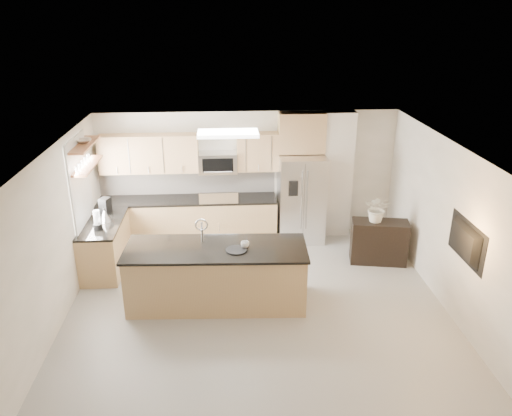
{
  "coord_description": "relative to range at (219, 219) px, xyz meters",
  "views": [
    {
      "loc": [
        -0.47,
        -6.47,
        4.49
      ],
      "look_at": [
        0.04,
        1.3,
        1.34
      ],
      "focal_mm": 35.0,
      "sensor_mm": 36.0,
      "label": 1
    }
  ],
  "objects": [
    {
      "name": "blender",
      "position": [
        -2.07,
        -1.38,
        0.6
      ],
      "size": [
        0.15,
        0.15,
        0.35
      ],
      "color": "black",
      "rests_on": "left_counter"
    },
    {
      "name": "wall_left",
      "position": [
        -2.4,
        -2.92,
        0.83
      ],
      "size": [
        0.02,
        6.5,
        2.6
      ],
      "primitive_type": "cube",
      "color": "silver",
      "rests_on": "floor"
    },
    {
      "name": "platter",
      "position": [
        0.28,
        -2.47,
        0.52
      ],
      "size": [
        0.39,
        0.39,
        0.02
      ],
      "primitive_type": "cylinder",
      "rotation": [
        0.0,
        0.0,
        0.18
      ],
      "color": "black",
      "rests_on": "island"
    },
    {
      "name": "partition_column",
      "position": [
        2.42,
        0.18,
        0.83
      ],
      "size": [
        0.6,
        0.3,
        2.6
      ],
      "primitive_type": "cube",
      "color": "silver",
      "rests_on": "floor"
    },
    {
      "name": "window",
      "position": [
        -2.38,
        -1.07,
        1.18
      ],
      "size": [
        0.04,
        1.15,
        1.65
      ],
      "color": "white",
      "rests_on": "wall_left"
    },
    {
      "name": "back_counter",
      "position": [
        -0.63,
        0.01,
        -0.0
      ],
      "size": [
        3.55,
        0.66,
        1.44
      ],
      "color": "tan",
      "rests_on": "floor"
    },
    {
      "name": "kettle",
      "position": [
        -2.02,
        -1.04,
        0.56
      ],
      "size": [
        0.21,
        0.21,
        0.26
      ],
      "color": "silver",
      "rests_on": "left_counter"
    },
    {
      "name": "floor",
      "position": [
        0.6,
        -2.92,
        -0.47
      ],
      "size": [
        6.5,
        6.5,
        0.0
      ],
      "primitive_type": "plane",
      "color": "gray",
      "rests_on": "ground"
    },
    {
      "name": "island",
      "position": [
        -0.04,
        -2.36,
        0.02
      ],
      "size": [
        2.9,
        1.16,
        1.41
      ],
      "rotation": [
        0.0,
        0.0,
        -0.05
      ],
      "color": "tan",
      "rests_on": "floor"
    },
    {
      "name": "ceiling",
      "position": [
        0.6,
        -2.92,
        2.13
      ],
      "size": [
        6.0,
        6.5,
        0.02
      ],
      "primitive_type": "cube",
      "color": "white",
      "rests_on": "wall_back"
    },
    {
      "name": "shelf_lower",
      "position": [
        -2.25,
        -0.97,
        1.48
      ],
      "size": [
        0.3,
        1.2,
        0.04
      ],
      "primitive_type": "cube",
      "color": "brown",
      "rests_on": "wall_left"
    },
    {
      "name": "left_counter",
      "position": [
        -2.07,
        -1.07,
        -0.01
      ],
      "size": [
        0.66,
        1.5,
        0.92
      ],
      "color": "tan",
      "rests_on": "floor"
    },
    {
      "name": "ceiling_fixture",
      "position": [
        0.2,
        -1.32,
        2.09
      ],
      "size": [
        1.0,
        0.5,
        0.06
      ],
      "primitive_type": "cube",
      "color": "white",
      "rests_on": "ceiling"
    },
    {
      "name": "cup",
      "position": [
        0.42,
        -2.38,
        0.57
      ],
      "size": [
        0.16,
        0.16,
        0.1
      ],
      "primitive_type": "imported",
      "rotation": [
        0.0,
        0.0,
        -0.26
      ],
      "color": "white",
      "rests_on": "island"
    },
    {
      "name": "bowl",
      "position": [
        -2.25,
        -0.91,
        1.9
      ],
      "size": [
        0.4,
        0.4,
        0.08
      ],
      "primitive_type": "imported",
      "rotation": [
        0.0,
        0.0,
        0.27
      ],
      "color": "silver",
      "rests_on": "shelf_upper"
    },
    {
      "name": "flower_vase",
      "position": [
        2.9,
        -1.13,
        0.73
      ],
      "size": [
        0.86,
        0.8,
        0.77
      ],
      "primitive_type": "imported",
      "rotation": [
        0.0,
        0.0,
        -0.35
      ],
      "color": "beige",
      "rests_on": "credenza"
    },
    {
      "name": "microwave",
      "position": [
        0.0,
        0.12,
        1.16
      ],
      "size": [
        0.76,
        0.4,
        0.4
      ],
      "color": "silver",
      "rests_on": "upper_cabinets"
    },
    {
      "name": "television",
      "position": [
        3.51,
        -3.12,
        0.88
      ],
      "size": [
        0.14,
        1.08,
        0.62
      ],
      "primitive_type": "imported",
      "rotation": [
        0.0,
        0.0,
        1.57
      ],
      "color": "black",
      "rests_on": "wall_right"
    },
    {
      "name": "range",
      "position": [
        0.0,
        0.0,
        0.0
      ],
      "size": [
        0.76,
        0.64,
        1.14
      ],
      "color": "black",
      "rests_on": "floor"
    },
    {
      "name": "wall_front",
      "position": [
        0.6,
        -6.17,
        0.83
      ],
      "size": [
        6.0,
        0.02,
        2.6
      ],
      "primitive_type": "cube",
      "color": "silver",
      "rests_on": "floor"
    },
    {
      "name": "coffee_maker",
      "position": [
        -2.09,
        -0.66,
        0.59
      ],
      "size": [
        0.22,
        0.24,
        0.3
      ],
      "color": "black",
      "rests_on": "left_counter"
    },
    {
      "name": "shelf_upper",
      "position": [
        -2.25,
        -0.97,
        1.85
      ],
      "size": [
        0.3,
        1.2,
        0.04
      ],
      "primitive_type": "cube",
      "color": "brown",
      "rests_on": "wall_left"
    },
    {
      "name": "credenza",
      "position": [
        2.98,
        -1.16,
        -0.06
      ],
      "size": [
        1.09,
        0.6,
        0.82
      ],
      "primitive_type": "cube",
      "rotation": [
        0.0,
        0.0,
        -0.18
      ],
      "color": "black",
      "rests_on": "floor"
    },
    {
      "name": "wall_right",
      "position": [
        3.6,
        -2.92,
        0.83
      ],
      "size": [
        0.02,
        6.5,
        2.6
      ],
      "primitive_type": "cube",
      "color": "silver",
      "rests_on": "floor"
    },
    {
      "name": "wall_back",
      "position": [
        0.6,
        0.33,
        0.83
      ],
      "size": [
        6.0,
        0.02,
        2.6
      ],
      "primitive_type": "cube",
      "color": "silver",
      "rests_on": "floor"
    },
    {
      "name": "upper_cabinets",
      "position": [
        -0.7,
        0.16,
        1.35
      ],
      "size": [
        3.5,
        0.33,
        0.75
      ],
      "color": "tan",
      "rests_on": "wall_back"
    },
    {
      "name": "refrigerator",
      "position": [
        1.66,
        -0.05,
        0.42
      ],
      "size": [
        0.92,
        0.78,
        1.78
      ],
      "color": "silver",
      "rests_on": "floor"
    }
  ]
}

